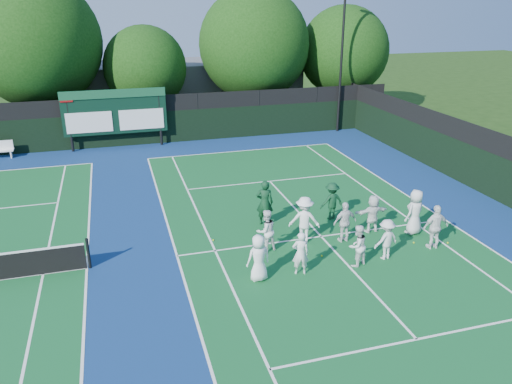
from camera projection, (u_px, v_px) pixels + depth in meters
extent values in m
plane|color=#1C3A0F|center=(332.00, 249.00, 18.08)|extent=(120.00, 120.00, 0.00)
cube|color=navy|center=(162.00, 258.00, 17.41)|extent=(34.00, 32.00, 0.01)
cube|color=#125827|center=(321.00, 236.00, 18.97)|extent=(10.97, 23.77, 0.00)
cube|color=white|center=(242.00, 151.00, 29.60)|extent=(10.97, 0.08, 0.00)
cube|color=white|center=(177.00, 256.00, 17.54)|extent=(0.08, 23.77, 0.00)
cube|color=white|center=(445.00, 220.00, 20.41)|extent=(0.08, 23.77, 0.00)
cube|color=white|center=(215.00, 251.00, 17.90)|extent=(0.08, 23.77, 0.00)
cube|color=white|center=(416.00, 224.00, 20.05)|extent=(0.08, 23.77, 0.00)
cube|color=white|center=(417.00, 339.00, 13.25)|extent=(8.23, 0.08, 0.00)
cube|color=white|center=(270.00, 181.00, 24.70)|extent=(8.23, 0.08, 0.00)
cube|color=white|center=(321.00, 236.00, 18.97)|extent=(0.08, 12.80, 0.00)
cube|color=white|center=(87.00, 268.00, 16.75)|extent=(0.08, 23.77, 0.00)
cube|color=white|center=(43.00, 274.00, 16.39)|extent=(0.08, 23.77, 0.00)
cube|color=black|center=(134.00, 129.00, 30.46)|extent=(34.00, 0.08, 2.00)
cube|color=black|center=(131.00, 105.00, 29.92)|extent=(34.00, 0.05, 1.00)
cylinder|color=black|center=(69.00, 123.00, 28.89)|extent=(0.16, 0.16, 3.50)
cylinder|color=black|center=(160.00, 117.00, 30.25)|extent=(0.16, 0.16, 3.50)
cube|color=black|center=(115.00, 112.00, 29.41)|extent=(6.00, 0.15, 2.60)
cube|color=#154C2D|center=(113.00, 94.00, 28.92)|extent=(6.00, 0.05, 0.50)
cube|color=white|center=(89.00, 122.00, 29.11)|extent=(2.60, 0.04, 1.20)
cube|color=white|center=(142.00, 119.00, 29.89)|extent=(2.60, 0.04, 1.20)
cube|color=maroon|center=(66.00, 98.00, 28.27)|extent=(0.70, 0.04, 0.50)
cube|color=slate|center=(179.00, 88.00, 38.30)|extent=(18.00, 6.00, 4.00)
cylinder|color=black|center=(342.00, 56.00, 32.27)|extent=(0.16, 0.16, 10.00)
cylinder|color=black|center=(88.00, 253.00, 16.58)|extent=(0.10, 0.10, 1.10)
cube|color=white|center=(11.00, 154.00, 28.32)|extent=(0.06, 0.37, 0.42)
cylinder|color=black|center=(46.00, 114.00, 32.04)|extent=(0.44, 0.44, 3.00)
sphere|color=#10340B|center=(35.00, 42.00, 30.41)|extent=(8.00, 8.00, 8.00)
sphere|color=#10340B|center=(48.00, 54.00, 31.12)|extent=(5.60, 5.60, 5.60)
cylinder|color=black|center=(149.00, 114.00, 33.88)|extent=(0.44, 0.44, 2.21)
sphere|color=#10340B|center=(145.00, 67.00, 32.74)|extent=(5.40, 5.40, 5.40)
sphere|color=#10340B|center=(155.00, 75.00, 33.36)|extent=(3.78, 3.78, 3.78)
cylinder|color=black|center=(254.00, 105.00, 35.75)|extent=(0.44, 0.44, 2.65)
sphere|color=#10340B|center=(254.00, 45.00, 34.23)|extent=(7.60, 7.60, 7.60)
sphere|color=#10340B|center=(261.00, 55.00, 34.93)|extent=(5.32, 5.32, 5.32)
cylinder|color=black|center=(341.00, 101.00, 37.56)|extent=(0.44, 0.44, 2.46)
sphere|color=#10340B|center=(344.00, 51.00, 36.23)|extent=(6.46, 6.46, 6.46)
sphere|color=#10340B|center=(349.00, 60.00, 36.89)|extent=(4.52, 4.52, 4.52)
sphere|color=#ACC817|center=(322.00, 256.00, 17.49)|extent=(0.07, 0.07, 0.07)
sphere|color=#ACC817|center=(302.00, 205.00, 21.79)|extent=(0.07, 0.07, 0.07)
sphere|color=#ACC817|center=(448.00, 243.00, 18.43)|extent=(0.07, 0.07, 0.07)
sphere|color=#ACC817|center=(213.00, 240.00, 18.64)|extent=(0.07, 0.07, 0.07)
sphere|color=#ACC817|center=(414.00, 243.00, 18.44)|extent=(0.07, 0.07, 0.07)
imported|color=white|center=(259.00, 258.00, 15.80)|extent=(0.83, 0.60, 1.58)
imported|color=white|center=(301.00, 253.00, 16.17)|extent=(0.62, 0.47, 1.51)
imported|color=white|center=(357.00, 246.00, 16.70)|extent=(0.86, 0.76, 1.48)
imported|color=silver|center=(386.00, 239.00, 17.14)|extent=(1.04, 0.73, 1.47)
imported|color=white|center=(435.00, 227.00, 17.83)|extent=(0.99, 0.43, 1.67)
imported|color=white|center=(266.00, 231.00, 17.65)|extent=(0.90, 0.78, 1.57)
imported|color=white|center=(304.00, 220.00, 18.29)|extent=(1.31, 1.03, 1.78)
imported|color=silver|center=(345.00, 222.00, 18.35)|extent=(0.94, 0.43, 1.56)
imported|color=white|center=(373.00, 214.00, 19.14)|extent=(1.41, 0.51, 1.50)
imported|color=silver|center=(415.00, 212.00, 18.95)|extent=(1.02, 0.85, 1.78)
imported|color=#0E351C|center=(265.00, 203.00, 19.71)|extent=(0.78, 0.63, 1.85)
imported|color=#0F371E|center=(332.00, 201.00, 20.26)|extent=(1.08, 0.70, 1.57)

